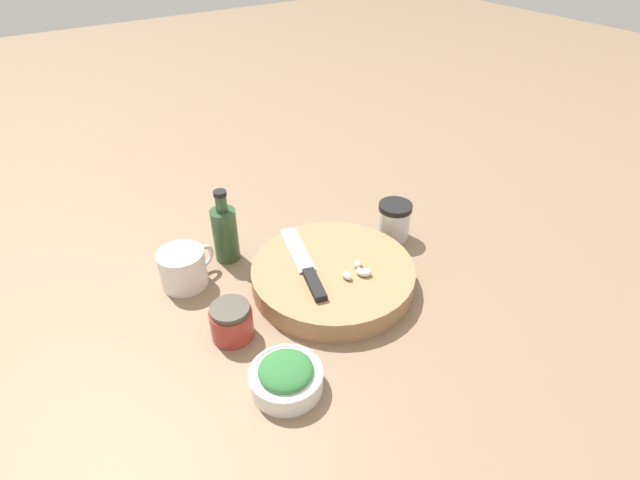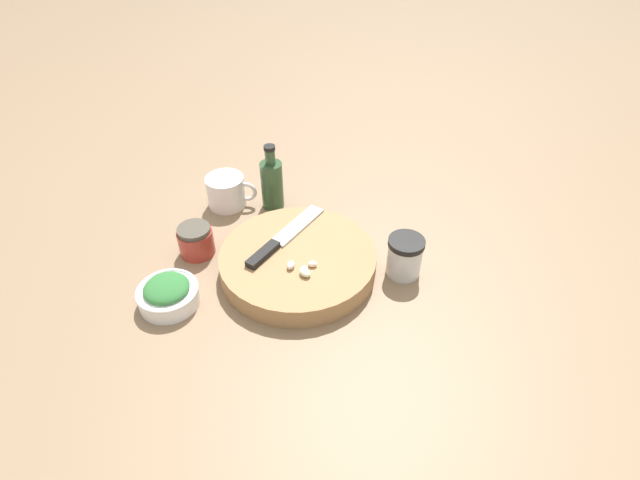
{
  "view_description": "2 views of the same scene",
  "coord_description": "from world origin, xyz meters",
  "px_view_note": "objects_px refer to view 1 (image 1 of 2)",
  "views": [
    {
      "loc": [
        -0.46,
        -0.64,
        0.64
      ],
      "look_at": [
        -0.02,
        0.0,
        0.08
      ],
      "focal_mm": 28.0,
      "sensor_mm": 36.0,
      "label": 1
    },
    {
      "loc": [
        0.25,
        -0.74,
        0.7
      ],
      "look_at": [
        0.01,
        -0.01,
        0.06
      ],
      "focal_mm": 28.0,
      "sensor_mm": 36.0,
      "label": 2
    }
  ],
  "objects_px": {
    "cutting_board": "(333,276)",
    "chef_knife": "(305,266)",
    "spice_jar": "(394,221)",
    "honey_jar": "(231,322)",
    "oil_bottle": "(225,232)",
    "herb_bowl": "(286,377)",
    "coffee_mug": "(184,268)",
    "garlic_cloves": "(358,272)"
  },
  "relations": [
    {
      "from": "honey_jar",
      "to": "oil_bottle",
      "type": "xyz_separation_m",
      "value": [
        0.09,
        0.21,
        0.03
      ]
    },
    {
      "from": "chef_knife",
      "to": "oil_bottle",
      "type": "bearing_deg",
      "value": 133.74
    },
    {
      "from": "cutting_board",
      "to": "garlic_cloves",
      "type": "distance_m",
      "value": 0.06
    },
    {
      "from": "chef_knife",
      "to": "oil_bottle",
      "type": "height_order",
      "value": "oil_bottle"
    },
    {
      "from": "cutting_board",
      "to": "honey_jar",
      "type": "bearing_deg",
      "value": -176.62
    },
    {
      "from": "cutting_board",
      "to": "spice_jar",
      "type": "height_order",
      "value": "spice_jar"
    },
    {
      "from": "cutting_board",
      "to": "chef_knife",
      "type": "height_order",
      "value": "chef_knife"
    },
    {
      "from": "chef_knife",
      "to": "honey_jar",
      "type": "height_order",
      "value": "honey_jar"
    },
    {
      "from": "coffee_mug",
      "to": "chef_knife",
      "type": "bearing_deg",
      "value": -35.58
    },
    {
      "from": "chef_knife",
      "to": "herb_bowl",
      "type": "distance_m",
      "value": 0.25
    },
    {
      "from": "spice_jar",
      "to": "cutting_board",
      "type": "bearing_deg",
      "value": -164.18
    },
    {
      "from": "chef_knife",
      "to": "cutting_board",
      "type": "bearing_deg",
      "value": -16.37
    },
    {
      "from": "oil_bottle",
      "to": "herb_bowl",
      "type": "bearing_deg",
      "value": -101.07
    },
    {
      "from": "herb_bowl",
      "to": "coffee_mug",
      "type": "distance_m",
      "value": 0.33
    },
    {
      "from": "coffee_mug",
      "to": "oil_bottle",
      "type": "xyz_separation_m",
      "value": [
        0.1,
        0.03,
        0.03
      ]
    },
    {
      "from": "herb_bowl",
      "to": "coffee_mug",
      "type": "xyz_separation_m",
      "value": [
        -0.04,
        0.33,
        0.01
      ]
    },
    {
      "from": "herb_bowl",
      "to": "garlic_cloves",
      "type": "bearing_deg",
      "value": 27.06
    },
    {
      "from": "herb_bowl",
      "to": "spice_jar",
      "type": "relative_size",
      "value": 1.38
    },
    {
      "from": "spice_jar",
      "to": "coffee_mug",
      "type": "xyz_separation_m",
      "value": [
        -0.44,
        0.11,
        -0.01
      ]
    },
    {
      "from": "chef_knife",
      "to": "coffee_mug",
      "type": "xyz_separation_m",
      "value": [
        -0.19,
        0.14,
        -0.01
      ]
    },
    {
      "from": "coffee_mug",
      "to": "honey_jar",
      "type": "height_order",
      "value": "coffee_mug"
    },
    {
      "from": "herb_bowl",
      "to": "spice_jar",
      "type": "xyz_separation_m",
      "value": [
        0.41,
        0.22,
        0.02
      ]
    },
    {
      "from": "spice_jar",
      "to": "coffee_mug",
      "type": "height_order",
      "value": "spice_jar"
    },
    {
      "from": "cutting_board",
      "to": "oil_bottle",
      "type": "distance_m",
      "value": 0.24
    },
    {
      "from": "cutting_board",
      "to": "oil_bottle",
      "type": "height_order",
      "value": "oil_bottle"
    },
    {
      "from": "garlic_cloves",
      "to": "spice_jar",
      "type": "bearing_deg",
      "value": 29.83
    },
    {
      "from": "garlic_cloves",
      "to": "coffee_mug",
      "type": "bearing_deg",
      "value": 141.24
    },
    {
      "from": "chef_knife",
      "to": "oil_bottle",
      "type": "xyz_separation_m",
      "value": [
        -0.09,
        0.17,
        0.02
      ]
    },
    {
      "from": "cutting_board",
      "to": "spice_jar",
      "type": "distance_m",
      "value": 0.21
    },
    {
      "from": "garlic_cloves",
      "to": "honey_jar",
      "type": "relative_size",
      "value": 0.76
    },
    {
      "from": "spice_jar",
      "to": "honey_jar",
      "type": "height_order",
      "value": "spice_jar"
    },
    {
      "from": "herb_bowl",
      "to": "honey_jar",
      "type": "height_order",
      "value": "honey_jar"
    },
    {
      "from": "chef_knife",
      "to": "spice_jar",
      "type": "bearing_deg",
      "value": 22.77
    },
    {
      "from": "spice_jar",
      "to": "coffee_mug",
      "type": "distance_m",
      "value": 0.46
    },
    {
      "from": "cutting_board",
      "to": "chef_knife",
      "type": "bearing_deg",
      "value": 147.52
    },
    {
      "from": "chef_knife",
      "to": "spice_jar",
      "type": "distance_m",
      "value": 0.25
    },
    {
      "from": "cutting_board",
      "to": "honey_jar",
      "type": "xyz_separation_m",
      "value": [
        -0.22,
        -0.01,
        0.01
      ]
    },
    {
      "from": "herb_bowl",
      "to": "honey_jar",
      "type": "relative_size",
      "value": 1.57
    },
    {
      "from": "cutting_board",
      "to": "honey_jar",
      "type": "height_order",
      "value": "honey_jar"
    },
    {
      "from": "garlic_cloves",
      "to": "spice_jar",
      "type": "xyz_separation_m",
      "value": [
        0.18,
        0.1,
        -0.01
      ]
    },
    {
      "from": "honey_jar",
      "to": "oil_bottle",
      "type": "bearing_deg",
      "value": 66.62
    },
    {
      "from": "cutting_board",
      "to": "garlic_cloves",
      "type": "xyz_separation_m",
      "value": [
        0.03,
        -0.04,
        0.03
      ]
    }
  ]
}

